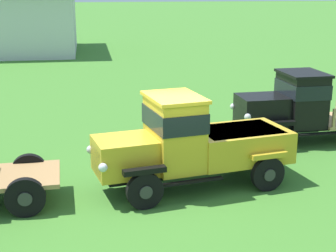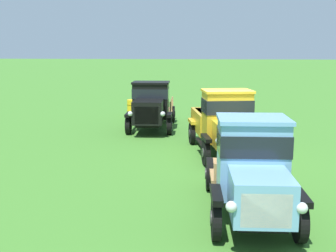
% 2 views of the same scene
% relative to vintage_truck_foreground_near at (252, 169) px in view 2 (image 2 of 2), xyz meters
% --- Properties ---
extents(ground_plane, '(240.00, 240.00, 0.00)m').
position_rel_vintage_truck_foreground_near_xyz_m(ground_plane, '(5.07, 0.15, -1.16)').
color(ground_plane, '#3D7528').
extents(vintage_truck_foreground_near, '(4.63, 1.95, 2.25)m').
position_rel_vintage_truck_foreground_near_xyz_m(vintage_truck_foreground_near, '(0.00, 0.00, 0.00)').
color(vintage_truck_foreground_near, black).
rests_on(vintage_truck_foreground_near, ground).
extents(vintage_truck_second_in_line, '(5.01, 2.64, 2.29)m').
position_rel_vintage_truck_foreground_near_xyz_m(vintage_truck_second_in_line, '(5.82, 0.39, -0.04)').
color(vintage_truck_second_in_line, black).
rests_on(vintage_truck_second_in_line, ground).
extents(vintage_truck_midrow_center, '(4.99, 2.15, 2.17)m').
position_rel_vintage_truck_foreground_near_xyz_m(vintage_truck_midrow_center, '(9.76, 3.49, -0.04)').
color(vintage_truck_midrow_center, black).
rests_on(vintage_truck_midrow_center, ground).
extents(oil_drum_beside_row, '(0.66, 0.66, 0.86)m').
position_rel_vintage_truck_foreground_near_xyz_m(oil_drum_beside_row, '(13.87, 5.04, -0.73)').
color(oil_drum_beside_row, gold).
rests_on(oil_drum_beside_row, ground).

